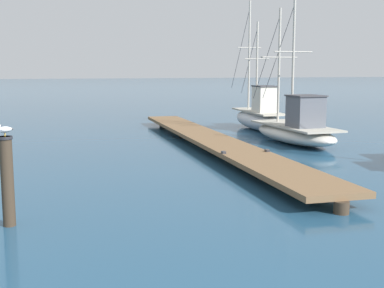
# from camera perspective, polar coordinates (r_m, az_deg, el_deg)

# --- Properties ---
(floating_dock) EXTENTS (3.78, 20.92, 0.53)m
(floating_dock) POSITION_cam_1_polar(r_m,az_deg,el_deg) (21.55, 2.13, 0.51)
(floating_dock) COLOR brown
(floating_dock) RESTS_ON ground
(fishing_boat_0) EXTENTS (2.35, 7.47, 6.53)m
(fishing_boat_0) POSITION_cam_1_polar(r_m,az_deg,el_deg) (23.32, 11.57, 1.66)
(fishing_boat_0) COLOR silver
(fishing_boat_0) RESTS_ON ground
(fishing_boat_2) EXTENTS (2.24, 7.73, 7.17)m
(fishing_boat_2) POSITION_cam_1_polar(r_m,az_deg,el_deg) (28.37, 7.47, 3.14)
(fishing_boat_2) COLOR silver
(fishing_boat_2) RESTS_ON ground
(mooring_piling) EXTENTS (0.30, 0.30, 1.92)m
(mooring_piling) POSITION_cam_1_polar(r_m,az_deg,el_deg) (11.36, -19.97, -3.79)
(mooring_piling) COLOR #3D3023
(mooring_piling) RESTS_ON ground
(perched_seagull) EXTENTS (0.37, 0.22, 0.26)m
(perched_seagull) POSITION_cam_1_polar(r_m,az_deg,el_deg) (11.19, -20.21, 1.57)
(perched_seagull) COLOR gold
(perched_seagull) RESTS_ON mooring_piling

